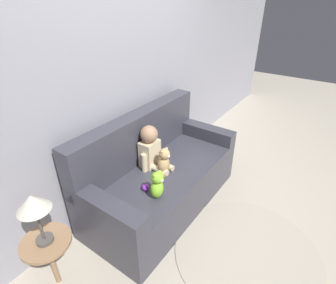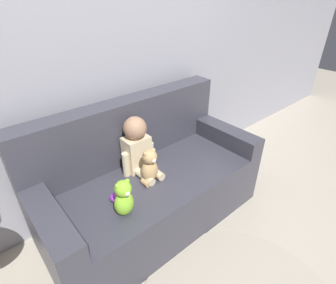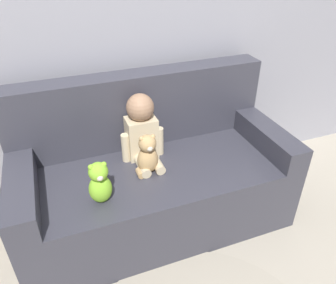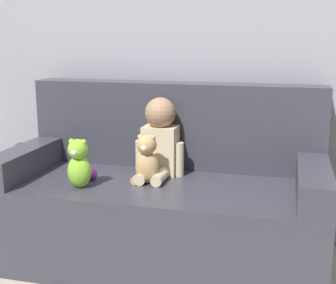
{
  "view_description": "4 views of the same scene",
  "coord_description": "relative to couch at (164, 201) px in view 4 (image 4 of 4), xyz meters",
  "views": [
    {
      "loc": [
        -1.74,
        -1.28,
        2.01
      ],
      "look_at": [
        0.09,
        0.0,
        0.73
      ],
      "focal_mm": 28.0,
      "sensor_mm": 36.0,
      "label": 1
    },
    {
      "loc": [
        -0.96,
        -1.3,
        1.71
      ],
      "look_at": [
        0.12,
        -0.04,
        0.73
      ],
      "focal_mm": 28.0,
      "sensor_mm": 36.0,
      "label": 2
    },
    {
      "loc": [
        -0.52,
        -1.61,
        1.73
      ],
      "look_at": [
        0.04,
        -0.13,
        0.72
      ],
      "focal_mm": 35.0,
      "sensor_mm": 36.0,
      "label": 3
    },
    {
      "loc": [
        0.65,
        -2.35,
        1.25
      ],
      "look_at": [
        0.04,
        -0.02,
        0.7
      ],
      "focal_mm": 50.0,
      "sensor_mm": 36.0,
      "label": 4
    }
  ],
  "objects": [
    {
      "name": "ground_plane",
      "position": [
        0.0,
        -0.06,
        -0.34
      ],
      "size": [
        12.0,
        12.0,
        0.0
      ],
      "primitive_type": "plane",
      "color": "#B7AD99"
    },
    {
      "name": "wall_back",
      "position": [
        0.0,
        0.43,
        0.96
      ],
      "size": [
        8.0,
        0.05,
        2.6
      ],
      "color": "#93939E",
      "rests_on": "ground_plane"
    },
    {
      "name": "couch",
      "position": [
        0.0,
        0.0,
        0.0
      ],
      "size": [
        1.74,
        0.81,
        0.98
      ],
      "color": "#383842",
      "rests_on": "ground_plane"
    },
    {
      "name": "person_baby",
      "position": [
        -0.04,
        0.06,
        0.33
      ],
      "size": [
        0.28,
        0.34,
        0.44
      ],
      "color": "beige",
      "rests_on": "couch"
    },
    {
      "name": "teddy_bear_brown",
      "position": [
        -0.06,
        -0.12,
        0.26
      ],
      "size": [
        0.16,
        0.12,
        0.27
      ],
      "color": "tan",
      "rests_on": "couch"
    },
    {
      "name": "plush_toy_side",
      "position": [
        -0.38,
        -0.28,
        0.26
      ],
      "size": [
        0.13,
        0.12,
        0.26
      ],
      "color": "#8CD133",
      "rests_on": "couch"
    },
    {
      "name": "toy_ball",
      "position": [
        -0.38,
        -0.14,
        0.17
      ],
      "size": [
        0.06,
        0.06,
        0.06
      ],
      "color": "purple",
      "rests_on": "couch"
    }
  ]
}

